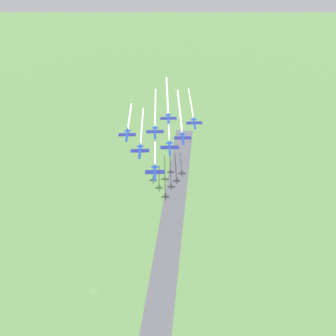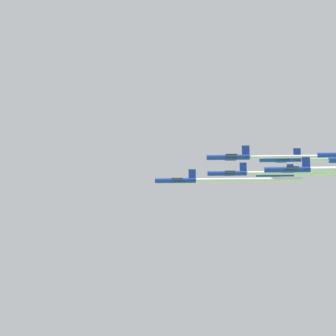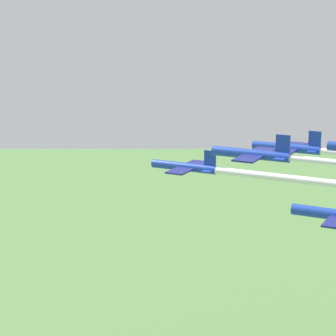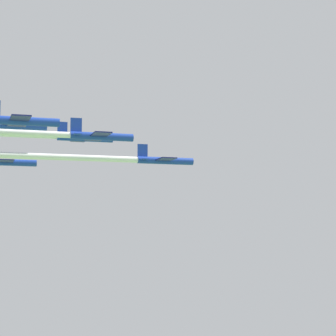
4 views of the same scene
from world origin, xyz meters
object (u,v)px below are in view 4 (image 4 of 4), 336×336
Objects in this scene: jet_0 at (163,160)px; jet_1 at (83,138)px; jet_2 at (100,136)px; jet_4 at (13,125)px; jet_3 at (7,162)px; jet_5 at (21,121)px.

jet_0 is 1.00× the size of jet_1.
jet_2 is 16.52m from jet_4.
jet_3 is 33.23m from jet_5.
jet_0 is 1.00× the size of jet_2.
jet_0 is at bearing 59.53° from jet_3.
jet_4 is 1.00× the size of jet_5.
jet_2 is (13.00, -10.24, -2.04)m from jet_1.
jet_5 reaches higher than jet_3.
jet_4 reaches higher than jet_5.
jet_1 reaches higher than jet_0.
jet_4 is at bearing -120.47° from jet_2.
jet_2 reaches higher than jet_0.
jet_2 is 28.63m from jet_3.
jet_0 is at bearing 120.47° from jet_5.
jet_4 is (-15.20, -5.93, 2.54)m from jet_2.
jet_1 is 28.57m from jet_5.
jet_2 reaches higher than jet_3.
jet_4 reaches higher than jet_2.
jet_0 is 16.57m from jet_2.
jet_3 reaches higher than jet_0.
jet_0 is 32.64m from jet_3.
jet_1 is at bearing 59.53° from jet_3.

